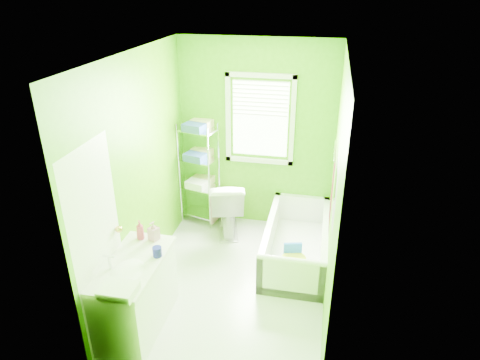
% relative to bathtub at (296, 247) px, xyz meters
% --- Properties ---
extents(ground, '(2.90, 2.90, 0.00)m').
position_rel_bathtub_xyz_m(ground, '(-0.67, -0.62, -0.17)').
color(ground, silver).
rests_on(ground, ground).
extents(room_envelope, '(2.14, 2.94, 2.62)m').
position_rel_bathtub_xyz_m(room_envelope, '(-0.67, -0.62, 1.38)').
color(room_envelope, '#469C07').
rests_on(room_envelope, ground).
extents(window, '(0.92, 0.05, 1.22)m').
position_rel_bathtub_xyz_m(window, '(-0.62, 0.81, 1.45)').
color(window, white).
rests_on(window, ground).
extents(door, '(0.09, 0.80, 2.00)m').
position_rel_bathtub_xyz_m(door, '(-1.71, -1.62, 0.83)').
color(door, white).
rests_on(door, ground).
extents(right_wall_decor, '(0.04, 1.48, 1.17)m').
position_rel_bathtub_xyz_m(right_wall_decor, '(0.36, -0.64, 1.15)').
color(right_wall_decor, '#3A0608').
rests_on(right_wall_decor, ground).
extents(bathtub, '(0.76, 1.62, 0.52)m').
position_rel_bathtub_xyz_m(bathtub, '(0.00, 0.00, 0.00)').
color(bathtub, white).
rests_on(bathtub, ground).
extents(toilet, '(0.64, 0.88, 0.80)m').
position_rel_bathtub_xyz_m(toilet, '(-1.00, 0.47, 0.24)').
color(toilet, white).
rests_on(toilet, ground).
extents(vanity, '(0.53, 1.09, 0.99)m').
position_rel_bathtub_xyz_m(vanity, '(-1.47, -1.50, 0.25)').
color(vanity, white).
rests_on(vanity, ground).
extents(wire_shelf_unit, '(0.56, 0.46, 1.51)m').
position_rel_bathtub_xyz_m(wire_shelf_unit, '(-1.43, 0.66, 0.75)').
color(wire_shelf_unit, silver).
rests_on(wire_shelf_unit, ground).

